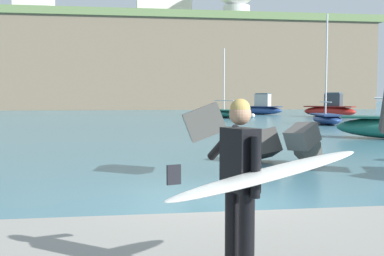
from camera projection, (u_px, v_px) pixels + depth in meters
The scene contains 12 objects.
ground_plane at pixel (209, 201), 9.01m from camera, with size 400.00×400.00×0.00m, color #42707F.
breakwater_jetty at pixel (347, 139), 11.33m from camera, with size 30.35×7.37×2.41m.
surfer_with_board at pixel (249, 178), 4.29m from camera, with size 2.09×1.43×1.78m.
boat_near_left at pixel (260, 108), 53.54m from camera, with size 5.29×4.94×2.48m.
boat_near_right at pixel (327, 118), 34.17m from camera, with size 2.39×4.95×8.18m.
boat_mid_left at pixel (222, 113), 45.58m from camera, with size 3.53×6.29×6.77m.
boat_mid_right at pixel (330, 109), 47.02m from camera, with size 5.04×4.95×2.50m.
mooring_buoy_inner at pixel (253, 116), 44.99m from camera, with size 0.44×0.44×0.44m.
headland_bluff at pixel (135, 66), 88.64m from camera, with size 82.28×34.34×15.80m.
station_building_west at pixel (174, 13), 94.19m from camera, with size 6.80×7.96×6.62m.
station_building_central at pixel (34, 11), 91.07m from camera, with size 7.34×7.14×6.65m.
station_building_east at pixel (151, 5), 82.22m from camera, with size 5.20×5.53×5.25m.
Camera 1 is at (-1.59, -8.76, 2.03)m, focal length 43.10 mm.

